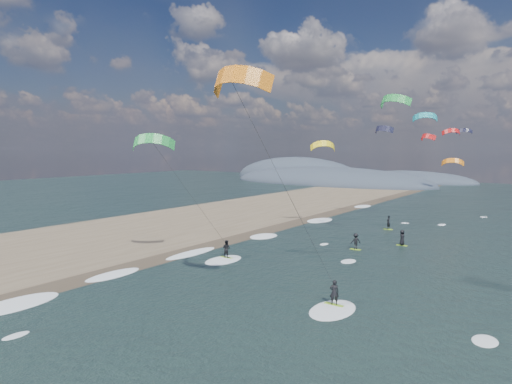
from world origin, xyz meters
The scene contains 9 objects.
ground centered at (0.00, 0.00, 0.00)m, with size 260.00×260.00×0.00m, color black.
sand_strip centered at (-24.00, 10.00, 0.00)m, with size 26.00×240.00×0.00m, color brown.
wet_sand_strip centered at (-12.00, 10.00, 0.00)m, with size 3.00×240.00×0.00m, color #382D23.
coastal_hills centered at (-44.84, 107.86, 0.00)m, with size 80.00×41.00×15.00m.
kitesurfer_near_a centered at (3.35, 5.67, 11.73)m, with size 7.69×8.34×15.58m.
kitesurfer_near_b centered at (-9.63, 11.47, 7.85)m, with size 7.09×8.98×12.42m.
far_kitesurfers centered at (1.99, 30.43, 0.87)m, with size 5.49×13.78×1.80m.
bg_kite_field centered at (-0.36, 54.56, 13.09)m, with size 13.10×61.52×8.58m.
shoreline_surf centered at (-10.80, 14.75, 0.00)m, with size 2.40×79.40×0.11m.
Camera 1 is at (18.72, -14.55, 10.38)m, focal length 30.00 mm.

